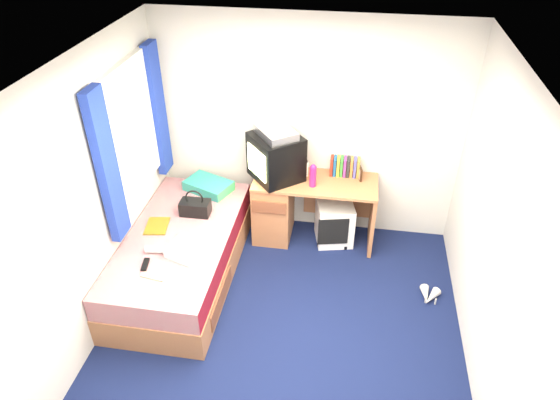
% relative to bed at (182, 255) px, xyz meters
% --- Properties ---
extents(ground, '(3.40, 3.40, 0.00)m').
position_rel_bed_xyz_m(ground, '(1.10, -0.59, -0.27)').
color(ground, '#0C1438').
rests_on(ground, ground).
extents(room_shell, '(3.40, 3.40, 3.40)m').
position_rel_bed_xyz_m(room_shell, '(1.10, -0.59, 1.18)').
color(room_shell, white).
rests_on(room_shell, ground).
extents(bed, '(1.01, 2.00, 0.54)m').
position_rel_bed_xyz_m(bed, '(0.00, 0.00, 0.00)').
color(bed, '#B17349').
rests_on(bed, ground).
extents(pillow, '(0.57, 0.47, 0.11)m').
position_rel_bed_xyz_m(pillow, '(0.07, 0.80, 0.33)').
color(pillow, '#1964A6').
rests_on(pillow, bed).
extents(desk, '(1.30, 0.55, 0.75)m').
position_rel_bed_xyz_m(desk, '(0.96, 0.85, 0.14)').
color(desk, '#B17349').
rests_on(desk, ground).
extents(storage_cube, '(0.46, 0.46, 0.48)m').
position_rel_bed_xyz_m(storage_cube, '(1.46, 0.83, -0.03)').
color(storage_cube, white).
rests_on(storage_cube, ground).
extents(crt_tv, '(0.65, 0.66, 0.48)m').
position_rel_bed_xyz_m(crt_tv, '(0.81, 0.85, 0.72)').
color(crt_tv, black).
rests_on(crt_tv, desk).
extents(vcr, '(0.50, 0.53, 0.08)m').
position_rel_bed_xyz_m(vcr, '(0.81, 0.85, 1.01)').
color(vcr, '#B5B5B8').
rests_on(vcr, crt_tv).
extents(book_row, '(0.31, 0.13, 0.20)m').
position_rel_bed_xyz_m(book_row, '(1.53, 1.01, 0.58)').
color(book_row, maroon).
rests_on(book_row, desk).
extents(picture_frame, '(0.05, 0.12, 0.14)m').
position_rel_bed_xyz_m(picture_frame, '(1.69, 0.95, 0.55)').
color(picture_frame, '#311C10').
rests_on(picture_frame, desk).
extents(pink_water_bottle, '(0.09, 0.09, 0.22)m').
position_rel_bed_xyz_m(pink_water_bottle, '(1.21, 0.74, 0.59)').
color(pink_water_bottle, '#D51E63').
rests_on(pink_water_bottle, desk).
extents(aerosol_can, '(0.06, 0.06, 0.16)m').
position_rel_bed_xyz_m(aerosol_can, '(1.12, 0.92, 0.56)').
color(aerosol_can, white).
rests_on(aerosol_can, desk).
extents(handbag, '(0.30, 0.17, 0.28)m').
position_rel_bed_xyz_m(handbag, '(0.06, 0.35, 0.36)').
color(handbag, black).
rests_on(handbag, bed).
extents(towel, '(0.36, 0.33, 0.10)m').
position_rel_bed_xyz_m(towel, '(0.16, -0.29, 0.32)').
color(towel, white).
rests_on(towel, bed).
extents(magazine, '(0.25, 0.31, 0.01)m').
position_rel_bed_xyz_m(magazine, '(-0.25, 0.08, 0.28)').
color(magazine, gold).
rests_on(magazine, bed).
extents(water_bottle, '(0.21, 0.09, 0.07)m').
position_rel_bed_xyz_m(water_bottle, '(-0.11, -0.30, 0.31)').
color(water_bottle, silver).
rests_on(water_bottle, bed).
extents(colour_swatch_fan, '(0.23, 0.09, 0.01)m').
position_rel_bed_xyz_m(colour_swatch_fan, '(-0.02, -0.62, 0.28)').
color(colour_swatch_fan, gold).
rests_on(colour_swatch_fan, bed).
extents(remote_control, '(0.08, 0.17, 0.02)m').
position_rel_bed_xyz_m(remote_control, '(-0.15, -0.49, 0.28)').
color(remote_control, black).
rests_on(remote_control, bed).
extents(window_assembly, '(0.11, 1.42, 1.40)m').
position_rel_bed_xyz_m(window_assembly, '(-0.45, 0.31, 1.15)').
color(window_assembly, silver).
rests_on(window_assembly, room_shell).
extents(white_heels, '(0.20, 0.25, 0.09)m').
position_rel_bed_xyz_m(white_heels, '(2.44, 0.05, -0.23)').
color(white_heels, silver).
rests_on(white_heels, ground).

